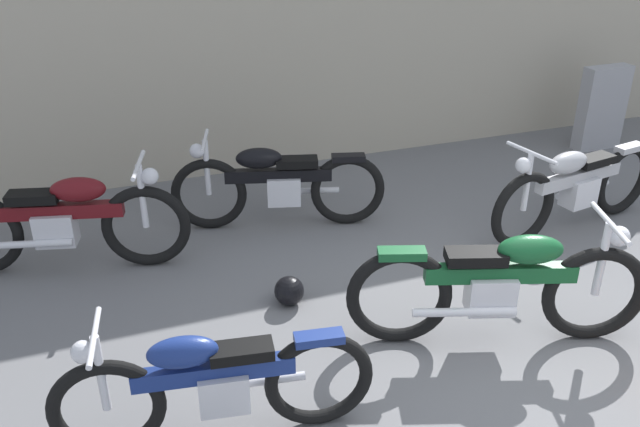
{
  "coord_description": "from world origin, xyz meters",
  "views": [
    {
      "loc": [
        -2.73,
        -2.87,
        3.11
      ],
      "look_at": [
        -0.98,
        1.95,
        0.55
      ],
      "focal_mm": 37.7,
      "sensor_mm": 36.0,
      "label": 1
    }
  ],
  "objects_px": {
    "helmet": "(289,291)",
    "motorcycle_black": "(277,184)",
    "motorcycle_silver": "(575,186)",
    "motorcycle_green": "(501,285)",
    "stone_marker": "(602,108)",
    "motorcycle_maroon": "(63,221)",
    "motorcycle_blue": "(212,384)"
  },
  "relations": [
    {
      "from": "helmet",
      "to": "motorcycle_blue",
      "type": "bearing_deg",
      "value": -124.88
    },
    {
      "from": "motorcycle_black",
      "to": "motorcycle_maroon",
      "type": "height_order",
      "value": "motorcycle_maroon"
    },
    {
      "from": "helmet",
      "to": "motorcycle_maroon",
      "type": "distance_m",
      "value": 2.07
    },
    {
      "from": "motorcycle_silver",
      "to": "motorcycle_black",
      "type": "relative_size",
      "value": 1.04
    },
    {
      "from": "motorcycle_silver",
      "to": "motorcycle_green",
      "type": "xyz_separation_m",
      "value": [
        -1.68,
        -1.28,
        0.02
      ]
    },
    {
      "from": "stone_marker",
      "to": "helmet",
      "type": "xyz_separation_m",
      "value": [
        -4.79,
        -2.05,
        -0.41
      ]
    },
    {
      "from": "motorcycle_green",
      "to": "motorcycle_maroon",
      "type": "bearing_deg",
      "value": 162.32
    },
    {
      "from": "stone_marker",
      "to": "motorcycle_silver",
      "type": "bearing_deg",
      "value": -135.73
    },
    {
      "from": "helmet",
      "to": "motorcycle_blue",
      "type": "relative_size",
      "value": 0.13
    },
    {
      "from": "stone_marker",
      "to": "motorcycle_maroon",
      "type": "bearing_deg",
      "value": -172.32
    },
    {
      "from": "motorcycle_green",
      "to": "motorcycle_black",
      "type": "bearing_deg",
      "value": 131.55
    },
    {
      "from": "motorcycle_black",
      "to": "motorcycle_green",
      "type": "xyz_separation_m",
      "value": [
        1.0,
        -2.33,
        0.03
      ]
    },
    {
      "from": "stone_marker",
      "to": "helmet",
      "type": "bearing_deg",
      "value": -156.77
    },
    {
      "from": "helmet",
      "to": "motorcycle_green",
      "type": "relative_size",
      "value": 0.11
    },
    {
      "from": "motorcycle_silver",
      "to": "stone_marker",
      "type": "bearing_deg",
      "value": -145.49
    },
    {
      "from": "motorcycle_black",
      "to": "motorcycle_maroon",
      "type": "xyz_separation_m",
      "value": [
        -1.97,
        -0.17,
        0.02
      ]
    },
    {
      "from": "motorcycle_black",
      "to": "motorcycle_blue",
      "type": "bearing_deg",
      "value": 81.44
    },
    {
      "from": "motorcycle_silver",
      "to": "motorcycle_green",
      "type": "height_order",
      "value": "motorcycle_green"
    },
    {
      "from": "motorcycle_silver",
      "to": "motorcycle_black",
      "type": "height_order",
      "value": "motorcycle_silver"
    },
    {
      "from": "stone_marker",
      "to": "motorcycle_black",
      "type": "bearing_deg",
      "value": -171.16
    },
    {
      "from": "motorcycle_silver",
      "to": "motorcycle_maroon",
      "type": "height_order",
      "value": "motorcycle_maroon"
    },
    {
      "from": "stone_marker",
      "to": "motorcycle_blue",
      "type": "relative_size",
      "value": 0.55
    },
    {
      "from": "stone_marker",
      "to": "motorcycle_green",
      "type": "bearing_deg",
      "value": -138.93
    },
    {
      "from": "helmet",
      "to": "motorcycle_green",
      "type": "distance_m",
      "value": 1.67
    },
    {
      "from": "motorcycle_black",
      "to": "motorcycle_green",
      "type": "relative_size",
      "value": 0.96
    },
    {
      "from": "motorcycle_silver",
      "to": "helmet",
      "type": "bearing_deg",
      "value": -3.94
    },
    {
      "from": "helmet",
      "to": "motorcycle_black",
      "type": "height_order",
      "value": "motorcycle_black"
    },
    {
      "from": "motorcycle_silver",
      "to": "motorcycle_blue",
      "type": "bearing_deg",
      "value": 12.09
    },
    {
      "from": "stone_marker",
      "to": "motorcycle_silver",
      "type": "height_order",
      "value": "stone_marker"
    },
    {
      "from": "stone_marker",
      "to": "motorcycle_black",
      "type": "distance_m",
      "value": 4.53
    },
    {
      "from": "motorcycle_maroon",
      "to": "motorcycle_green",
      "type": "distance_m",
      "value": 3.67
    },
    {
      "from": "helmet",
      "to": "motorcycle_black",
      "type": "distance_m",
      "value": 1.43
    }
  ]
}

